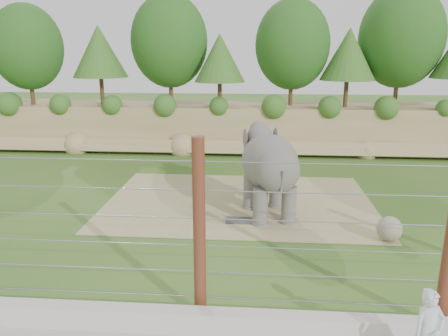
# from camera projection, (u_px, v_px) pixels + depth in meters

# --- Properties ---
(ground) EXTENTS (90.00, 90.00, 0.00)m
(ground) POSITION_uv_depth(u_px,v_px,m) (219.00, 233.00, 13.81)
(ground) COLOR #30591A
(ground) RESTS_ON ground
(back_embankment) EXTENTS (30.00, 5.52, 8.77)m
(back_embankment) POSITION_uv_depth(u_px,v_px,m) (249.00, 79.00, 24.91)
(back_embankment) COLOR #938054
(back_embankment) RESTS_ON ground
(dirt_patch) EXTENTS (10.00, 7.00, 0.02)m
(dirt_patch) POSITION_uv_depth(u_px,v_px,m) (239.00, 202.00, 16.65)
(dirt_patch) COLOR tan
(dirt_patch) RESTS_ON ground
(drain_grate) EXTENTS (1.00, 0.60, 0.03)m
(drain_grate) POSITION_uv_depth(u_px,v_px,m) (241.00, 220.00, 14.76)
(drain_grate) COLOR #262628
(drain_grate) RESTS_ON dirt_patch
(elephant) EXTENTS (2.39, 3.96, 3.00)m
(elephant) POSITION_uv_depth(u_px,v_px,m) (269.00, 174.00, 14.92)
(elephant) COLOR #59544F
(elephant) RESTS_ON ground
(stone_ball) EXTENTS (0.76, 0.76, 0.76)m
(stone_ball) POSITION_uv_depth(u_px,v_px,m) (389.00, 229.00, 13.14)
(stone_ball) COLOR gray
(stone_ball) RESTS_ON dirt_patch
(retaining_wall) EXTENTS (26.00, 0.35, 0.50)m
(retaining_wall) POSITION_uv_depth(u_px,v_px,m) (197.00, 321.00, 8.93)
(retaining_wall) COLOR beige
(retaining_wall) RESTS_ON ground
(barrier_fence) EXTENTS (20.26, 0.26, 4.00)m
(barrier_fence) POSITION_uv_depth(u_px,v_px,m) (199.00, 232.00, 8.95)
(barrier_fence) COLOR #552816
(barrier_fence) RESTS_ON ground
(zookeeper) EXTENTS (0.69, 0.56, 1.65)m
(zookeeper) POSITION_uv_depth(u_px,v_px,m) (428.00, 333.00, 7.62)
(zookeeper) COLOR #B9BDC3
(zookeeper) RESTS_ON walkway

